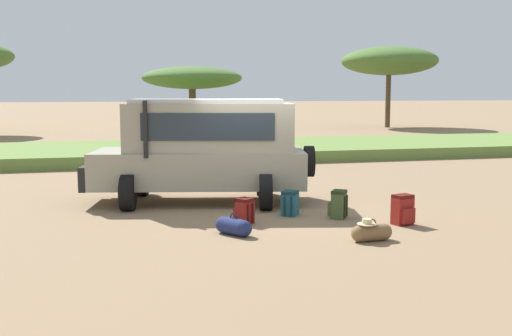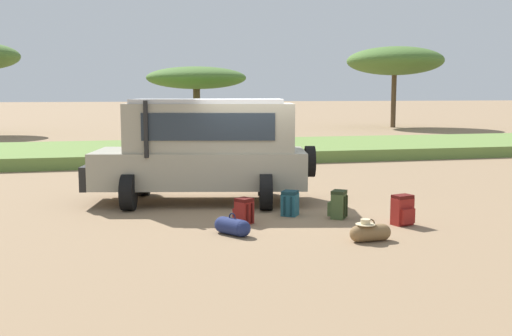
{
  "view_description": "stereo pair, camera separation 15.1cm",
  "coord_description": "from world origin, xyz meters",
  "px_view_note": "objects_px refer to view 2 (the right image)",
  "views": [
    {
      "loc": [
        -3.28,
        -13.01,
        2.59
      ],
      "look_at": [
        -0.15,
        -0.84,
        1.0
      ],
      "focal_mm": 42.0,
      "sensor_mm": 36.0,
      "label": 1
    },
    {
      "loc": [
        -3.13,
        -13.05,
        2.59
      ],
      "look_at": [
        -0.15,
        -0.84,
        1.0
      ],
      "focal_mm": 42.0,
      "sensor_mm": 36.0,
      "label": 2
    }
  ],
  "objects_px": {
    "backpack_near_rear_wheel": "(244,211)",
    "backpack_outermost": "(290,203)",
    "acacia_tree_right_mid": "(395,61)",
    "safari_vehicle": "(205,148)",
    "acacia_tree_centre_back": "(196,78)",
    "duffel_bag_soft_canvas": "(232,226)",
    "backpack_cluster_center": "(338,205)",
    "backpack_beside_front_wheel": "(403,210)",
    "duffel_bag_low_black_case": "(370,232)"
  },
  "relations": [
    {
      "from": "duffel_bag_soft_canvas",
      "to": "acacia_tree_right_mid",
      "type": "bearing_deg",
      "value": 58.85
    },
    {
      "from": "backpack_cluster_center",
      "to": "acacia_tree_right_mid",
      "type": "distance_m",
      "value": 33.99
    },
    {
      "from": "backpack_beside_front_wheel",
      "to": "acacia_tree_centre_back",
      "type": "xyz_separation_m",
      "value": [
        -1.37,
        18.82,
        2.99
      ]
    },
    {
      "from": "backpack_beside_front_wheel",
      "to": "backpack_cluster_center",
      "type": "distance_m",
      "value": 1.33
    },
    {
      "from": "backpack_beside_front_wheel",
      "to": "duffel_bag_low_black_case",
      "type": "bearing_deg",
      "value": -137.84
    },
    {
      "from": "backpack_cluster_center",
      "to": "acacia_tree_right_mid",
      "type": "bearing_deg",
      "value": 61.58
    },
    {
      "from": "backpack_cluster_center",
      "to": "safari_vehicle",
      "type": "bearing_deg",
      "value": 133.76
    },
    {
      "from": "duffel_bag_soft_canvas",
      "to": "safari_vehicle",
      "type": "bearing_deg",
      "value": 89.45
    },
    {
      "from": "backpack_cluster_center",
      "to": "backpack_outermost",
      "type": "bearing_deg",
      "value": 149.78
    },
    {
      "from": "backpack_beside_front_wheel",
      "to": "backpack_outermost",
      "type": "height_order",
      "value": "backpack_beside_front_wheel"
    },
    {
      "from": "backpack_near_rear_wheel",
      "to": "backpack_outermost",
      "type": "relative_size",
      "value": 0.97
    },
    {
      "from": "duffel_bag_soft_canvas",
      "to": "acacia_tree_right_mid",
      "type": "height_order",
      "value": "acacia_tree_right_mid"
    },
    {
      "from": "safari_vehicle",
      "to": "backpack_near_rear_wheel",
      "type": "xyz_separation_m",
      "value": [
        0.38,
        -2.51,
        -1.04
      ]
    },
    {
      "from": "duffel_bag_soft_canvas",
      "to": "acacia_tree_centre_back",
      "type": "xyz_separation_m",
      "value": [
        2.05,
        18.84,
        3.12
      ]
    },
    {
      "from": "backpack_outermost",
      "to": "duffel_bag_soft_canvas",
      "type": "distance_m",
      "value": 2.09
    },
    {
      "from": "duffel_bag_low_black_case",
      "to": "duffel_bag_soft_canvas",
      "type": "relative_size",
      "value": 1.07
    },
    {
      "from": "duffel_bag_low_black_case",
      "to": "acacia_tree_right_mid",
      "type": "xyz_separation_m",
      "value": [
        16.2,
        31.56,
        4.73
      ]
    },
    {
      "from": "backpack_beside_front_wheel",
      "to": "duffel_bag_low_black_case",
      "type": "height_order",
      "value": "backpack_beside_front_wheel"
    },
    {
      "from": "backpack_cluster_center",
      "to": "backpack_outermost",
      "type": "height_order",
      "value": "backpack_cluster_center"
    },
    {
      "from": "backpack_beside_front_wheel",
      "to": "backpack_near_rear_wheel",
      "type": "height_order",
      "value": "backpack_beside_front_wheel"
    },
    {
      "from": "backpack_outermost",
      "to": "duffel_bag_soft_canvas",
      "type": "bearing_deg",
      "value": -137.41
    },
    {
      "from": "backpack_near_rear_wheel",
      "to": "acacia_tree_right_mid",
      "type": "distance_m",
      "value": 35.0
    },
    {
      "from": "backpack_cluster_center",
      "to": "backpack_near_rear_wheel",
      "type": "bearing_deg",
      "value": -179.48
    },
    {
      "from": "safari_vehicle",
      "to": "duffel_bag_low_black_case",
      "type": "bearing_deg",
      "value": -63.43
    },
    {
      "from": "backpack_cluster_center",
      "to": "backpack_outermost",
      "type": "relative_size",
      "value": 1.1
    },
    {
      "from": "backpack_near_rear_wheel",
      "to": "backpack_outermost",
      "type": "distance_m",
      "value": 1.24
    },
    {
      "from": "acacia_tree_right_mid",
      "to": "backpack_outermost",
      "type": "bearing_deg",
      "value": -120.16
    },
    {
      "from": "acacia_tree_centre_back",
      "to": "acacia_tree_right_mid",
      "type": "xyz_separation_m",
      "value": [
        16.39,
        11.67,
        1.61
      ]
    },
    {
      "from": "backpack_beside_front_wheel",
      "to": "duffel_bag_soft_canvas",
      "type": "relative_size",
      "value": 0.83
    },
    {
      "from": "acacia_tree_centre_back",
      "to": "safari_vehicle",
      "type": "bearing_deg",
      "value": -97.44
    },
    {
      "from": "backpack_outermost",
      "to": "duffel_bag_soft_canvas",
      "type": "height_order",
      "value": "backpack_outermost"
    },
    {
      "from": "safari_vehicle",
      "to": "backpack_cluster_center",
      "type": "xyz_separation_m",
      "value": [
        2.38,
        -2.49,
        -1.01
      ]
    },
    {
      "from": "backpack_beside_front_wheel",
      "to": "backpack_outermost",
      "type": "relative_size",
      "value": 1.13
    },
    {
      "from": "backpack_near_rear_wheel",
      "to": "acacia_tree_centre_back",
      "type": "distance_m",
      "value": 18.29
    },
    {
      "from": "backpack_outermost",
      "to": "duffel_bag_soft_canvas",
      "type": "xyz_separation_m",
      "value": [
        -1.53,
        -1.41,
        -0.1
      ]
    },
    {
      "from": "acacia_tree_right_mid",
      "to": "duffel_bag_low_black_case",
      "type": "bearing_deg",
      "value": -117.17
    },
    {
      "from": "backpack_outermost",
      "to": "duffel_bag_low_black_case",
      "type": "distance_m",
      "value": 2.56
    },
    {
      "from": "backpack_near_rear_wheel",
      "to": "safari_vehicle",
      "type": "bearing_deg",
      "value": 98.56
    },
    {
      "from": "backpack_outermost",
      "to": "acacia_tree_right_mid",
      "type": "xyz_separation_m",
      "value": [
        16.91,
        29.1,
        4.63
      ]
    },
    {
      "from": "backpack_beside_front_wheel",
      "to": "backpack_outermost",
      "type": "bearing_deg",
      "value": 143.51
    },
    {
      "from": "backpack_beside_front_wheel",
      "to": "duffel_bag_low_black_case",
      "type": "relative_size",
      "value": 0.78
    },
    {
      "from": "backpack_near_rear_wheel",
      "to": "duffel_bag_soft_canvas",
      "type": "relative_size",
      "value": 0.72
    },
    {
      "from": "backpack_near_rear_wheel",
      "to": "backpack_outermost",
      "type": "height_order",
      "value": "backpack_outermost"
    },
    {
      "from": "backpack_beside_front_wheel",
      "to": "backpack_cluster_center",
      "type": "xyz_separation_m",
      "value": [
        -1.0,
        0.88,
        -0.01
      ]
    },
    {
      "from": "backpack_outermost",
      "to": "acacia_tree_centre_back",
      "type": "relative_size",
      "value": 0.11
    },
    {
      "from": "safari_vehicle",
      "to": "backpack_beside_front_wheel",
      "type": "distance_m",
      "value": 4.88
    },
    {
      "from": "acacia_tree_centre_back",
      "to": "acacia_tree_right_mid",
      "type": "bearing_deg",
      "value": 35.46
    },
    {
      "from": "backpack_outermost",
      "to": "backpack_cluster_center",
      "type": "bearing_deg",
      "value": -30.22
    },
    {
      "from": "backpack_outermost",
      "to": "acacia_tree_right_mid",
      "type": "distance_m",
      "value": 33.97
    },
    {
      "from": "backpack_beside_front_wheel",
      "to": "duffel_bag_soft_canvas",
      "type": "height_order",
      "value": "backpack_beside_front_wheel"
    }
  ]
}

